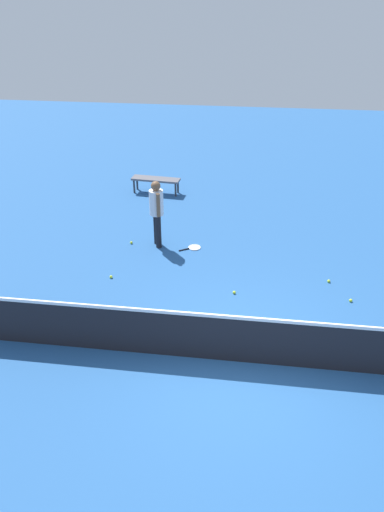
# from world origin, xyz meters

# --- Properties ---
(ground_plane) EXTENTS (40.00, 40.00, 0.00)m
(ground_plane) POSITION_xyz_m (0.00, 0.00, 0.00)
(ground_plane) COLOR #265693
(court_net) EXTENTS (10.09, 0.09, 1.07)m
(court_net) POSITION_xyz_m (0.00, 0.00, 0.50)
(court_net) COLOR #4C4C51
(court_net) RESTS_ON ground_plane
(player_near_side) EXTENTS (0.45, 0.51, 1.70)m
(player_near_side) POSITION_xyz_m (2.26, -4.01, 1.01)
(player_near_side) COLOR black
(player_near_side) RESTS_ON ground_plane
(tennis_racket_near_player) EXTENTS (0.58, 0.46, 0.03)m
(tennis_racket_near_player) POSITION_xyz_m (1.35, -3.97, 0.01)
(tennis_racket_near_player) COLOR white
(tennis_racket_near_player) RESTS_ON ground_plane
(tennis_ball_by_net) EXTENTS (0.07, 0.07, 0.07)m
(tennis_ball_by_net) POSITION_xyz_m (-2.17, -2.10, 0.03)
(tennis_ball_by_net) COLOR #C6E033
(tennis_ball_by_net) RESTS_ON ground_plane
(tennis_ball_midcourt) EXTENTS (0.07, 0.07, 0.07)m
(tennis_ball_midcourt) POSITION_xyz_m (-1.81, -2.80, 0.03)
(tennis_ball_midcourt) COLOR #C6E033
(tennis_ball_midcourt) RESTS_ON ground_plane
(tennis_ball_baseline) EXTENTS (0.07, 0.07, 0.07)m
(tennis_ball_baseline) POSITION_xyz_m (3.00, -2.34, 0.03)
(tennis_ball_baseline) COLOR #C6E033
(tennis_ball_baseline) RESTS_ON ground_plane
(tennis_ball_stray_left) EXTENTS (0.07, 0.07, 0.07)m
(tennis_ball_stray_left) POSITION_xyz_m (2.94, -3.99, 0.03)
(tennis_ball_stray_left) COLOR #C6E033
(tennis_ball_stray_left) RESTS_ON ground_plane
(tennis_ball_stray_right) EXTENTS (0.07, 0.07, 0.07)m
(tennis_ball_stray_right) POSITION_xyz_m (0.24, -2.09, 0.03)
(tennis_ball_stray_right) COLOR #C6E033
(tennis_ball_stray_right) RESTS_ON ground_plane
(courtside_bench) EXTENTS (1.53, 0.53, 0.48)m
(courtside_bench) POSITION_xyz_m (2.98, -7.42, 0.42)
(courtside_bench) COLOR #595960
(courtside_bench) RESTS_ON ground_plane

